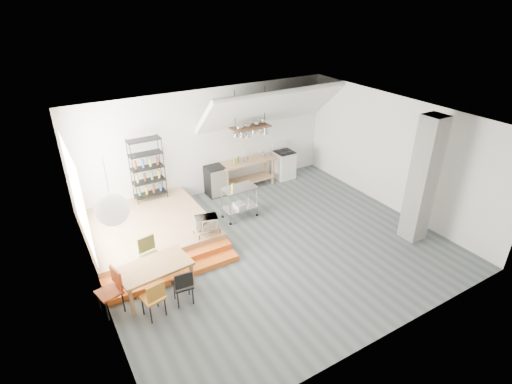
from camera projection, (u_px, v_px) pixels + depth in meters
floor at (272, 245)px, 9.92m from camera, size 8.00×8.00×0.00m
wall_back at (209, 143)px, 11.86m from camera, size 8.00×0.04×3.20m
wall_left at (92, 237)px, 7.37m from camera, size 0.04×7.00×3.20m
wall_right at (395, 155)px, 11.01m from camera, size 0.04×7.00×3.20m
ceiling at (275, 120)px, 8.46m from camera, size 8.00×7.00×0.02m
slope_ceiling at (271, 107)px, 11.79m from camera, size 4.40×1.44×1.32m
window_pane at (77, 195)px, 8.43m from camera, size 0.02×2.50×2.20m
platform at (148, 229)px, 10.22m from camera, size 3.00×3.00×0.40m
step_lower at (176, 275)px, 8.79m from camera, size 3.00×0.35×0.13m
step_upper at (170, 264)px, 9.03m from camera, size 3.00×0.35×0.27m
concrete_column at (423, 180)px, 9.55m from camera, size 0.50×0.50×3.20m
kitchen_counter at (247, 169)px, 12.54m from camera, size 1.80×0.60×0.91m
stove at (284, 164)px, 13.25m from camera, size 0.60×0.60×1.18m
pot_rack at (251, 130)px, 11.77m from camera, size 1.20×0.50×1.43m
wire_shelving at (147, 168)px, 10.85m from camera, size 0.88×0.38×1.80m
microwave_shelf at (207, 228)px, 9.61m from camera, size 0.60×0.40×0.16m
paper_lantern at (112, 210)px, 7.08m from camera, size 0.60×0.60×0.60m
dining_table at (154, 268)px, 8.12m from camera, size 1.52×0.96×0.69m
chair_mustard at (154, 296)px, 7.54m from camera, size 0.46×0.46×0.86m
chair_black at (183, 284)px, 7.87m from camera, size 0.42×0.42×0.83m
chair_olive at (150, 253)px, 8.72m from camera, size 0.49×0.49×0.91m
chair_red at (112, 287)px, 7.69m from camera, size 0.52×0.52×0.94m
rolling_cart at (240, 198)px, 10.87m from camera, size 0.95×0.56×0.92m
mini_fridge at (215, 181)px, 12.15m from camera, size 0.54×0.54×0.92m
microwave at (206, 222)px, 9.53m from camera, size 0.61×0.48×0.29m
bowl at (247, 161)px, 12.34m from camera, size 0.31×0.31×0.06m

